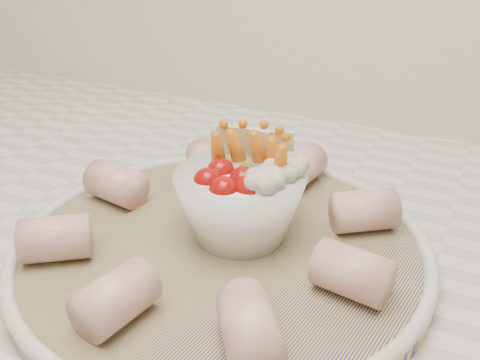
% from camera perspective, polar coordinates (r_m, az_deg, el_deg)
% --- Properties ---
extents(serving_platter, '(0.41, 0.41, 0.02)m').
position_cam_1_polar(serving_platter, '(0.47, -1.97, -7.02)').
color(serving_platter, navy).
rests_on(serving_platter, kitchen_counter).
extents(veggie_bowl, '(0.11, 0.11, 0.09)m').
position_cam_1_polar(veggie_bowl, '(0.46, 0.32, -1.89)').
color(veggie_bowl, white).
rests_on(veggie_bowl, serving_platter).
extents(cured_meat_rolls, '(0.31, 0.32, 0.04)m').
position_cam_1_polar(cured_meat_rolls, '(0.46, -2.07, -4.59)').
color(cured_meat_rolls, '#BE5B56').
rests_on(cured_meat_rolls, serving_platter).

